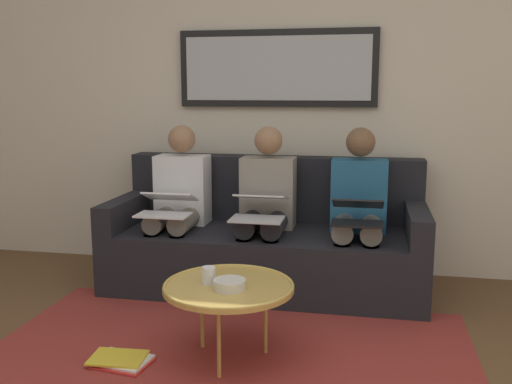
{
  "coord_description": "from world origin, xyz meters",
  "views": [
    {
      "loc": [
        -0.7,
        1.82,
        1.39
      ],
      "look_at": [
        0.0,
        -1.7,
        0.75
      ],
      "focal_mm": 40.21,
      "sensor_mm": 36.0,
      "label": 1
    }
  ],
  "objects_px": {
    "laptop_white": "(167,205)",
    "magazine_stack": "(121,360)",
    "framed_mirror": "(277,68)",
    "bowl": "(229,284)",
    "person_left": "(358,207)",
    "person_right": "(179,200)",
    "couch": "(267,242)",
    "laptop_black": "(358,212)",
    "coffee_table": "(229,287)",
    "person_middle": "(266,203)",
    "laptop_silver": "(259,206)",
    "cup": "(209,275)"
  },
  "relations": [
    {
      "from": "coffee_table",
      "to": "person_right",
      "type": "relative_size",
      "value": 0.59
    },
    {
      "from": "couch",
      "to": "laptop_silver",
      "type": "bearing_deg",
      "value": 90.0
    },
    {
      "from": "laptop_white",
      "to": "magazine_stack",
      "type": "relative_size",
      "value": 1.09
    },
    {
      "from": "framed_mirror",
      "to": "person_middle",
      "type": "relative_size",
      "value": 1.31
    },
    {
      "from": "cup",
      "to": "person_right",
      "type": "relative_size",
      "value": 0.08
    },
    {
      "from": "cup",
      "to": "person_middle",
      "type": "xyz_separation_m",
      "value": [
        -0.09,
        -1.15,
        0.16
      ]
    },
    {
      "from": "bowl",
      "to": "person_right",
      "type": "xyz_separation_m",
      "value": [
        0.68,
        -1.21,
        0.18
      ]
    },
    {
      "from": "bowl",
      "to": "framed_mirror",
      "type": "bearing_deg",
      "value": -88.77
    },
    {
      "from": "couch",
      "to": "person_right",
      "type": "relative_size",
      "value": 1.93
    },
    {
      "from": "laptop_white",
      "to": "magazine_stack",
      "type": "xyz_separation_m",
      "value": [
        -0.12,
        1.07,
        -0.6
      ]
    },
    {
      "from": "bowl",
      "to": "person_right",
      "type": "bearing_deg",
      "value": -60.82
    },
    {
      "from": "person_middle",
      "to": "person_left",
      "type": "bearing_deg",
      "value": 180.0
    },
    {
      "from": "framed_mirror",
      "to": "magazine_stack",
      "type": "distance_m",
      "value": 2.4
    },
    {
      "from": "framed_mirror",
      "to": "person_middle",
      "type": "bearing_deg",
      "value": 90.0
    },
    {
      "from": "bowl",
      "to": "laptop_white",
      "type": "bearing_deg",
      "value": -55.09
    },
    {
      "from": "framed_mirror",
      "to": "laptop_black",
      "type": "height_order",
      "value": "framed_mirror"
    },
    {
      "from": "person_right",
      "to": "laptop_white",
      "type": "height_order",
      "value": "person_right"
    },
    {
      "from": "coffee_table",
      "to": "laptop_white",
      "type": "relative_size",
      "value": 1.89
    },
    {
      "from": "cup",
      "to": "laptop_silver",
      "type": "height_order",
      "value": "laptop_silver"
    },
    {
      "from": "bowl",
      "to": "person_left",
      "type": "relative_size",
      "value": 0.14
    },
    {
      "from": "couch",
      "to": "bowl",
      "type": "bearing_deg",
      "value": 91.6
    },
    {
      "from": "laptop_black",
      "to": "bowl",
      "type": "bearing_deg",
      "value": 58.07
    },
    {
      "from": "framed_mirror",
      "to": "laptop_black",
      "type": "relative_size",
      "value": 4.42
    },
    {
      "from": "person_left",
      "to": "person_right",
      "type": "distance_m",
      "value": 1.28
    },
    {
      "from": "magazine_stack",
      "to": "laptop_white",
      "type": "bearing_deg",
      "value": -83.6
    },
    {
      "from": "cup",
      "to": "person_right",
      "type": "distance_m",
      "value": 1.29
    },
    {
      "from": "bowl",
      "to": "laptop_white",
      "type": "xyz_separation_m",
      "value": [
        0.68,
        -0.97,
        0.19
      ]
    },
    {
      "from": "person_middle",
      "to": "laptop_silver",
      "type": "height_order",
      "value": "person_middle"
    },
    {
      "from": "magazine_stack",
      "to": "coffee_table",
      "type": "bearing_deg",
      "value": -163.0
    },
    {
      "from": "couch",
      "to": "bowl",
      "type": "height_order",
      "value": "couch"
    },
    {
      "from": "person_middle",
      "to": "cup",
      "type": "bearing_deg",
      "value": 85.56
    },
    {
      "from": "framed_mirror",
      "to": "bowl",
      "type": "bearing_deg",
      "value": 91.23
    },
    {
      "from": "person_middle",
      "to": "person_right",
      "type": "bearing_deg",
      "value": 0.0
    },
    {
      "from": "couch",
      "to": "bowl",
      "type": "xyz_separation_m",
      "value": [
        -0.04,
        1.28,
        0.12
      ]
    },
    {
      "from": "laptop_silver",
      "to": "couch",
      "type": "bearing_deg",
      "value": -90.0
    },
    {
      "from": "coffee_table",
      "to": "person_middle",
      "type": "relative_size",
      "value": 0.59
    },
    {
      "from": "cup",
      "to": "person_left",
      "type": "distance_m",
      "value": 1.37
    },
    {
      "from": "framed_mirror",
      "to": "laptop_silver",
      "type": "height_order",
      "value": "framed_mirror"
    },
    {
      "from": "bowl",
      "to": "cup",
      "type": "bearing_deg",
      "value": -24.82
    },
    {
      "from": "person_middle",
      "to": "laptop_black",
      "type": "bearing_deg",
      "value": 159.42
    },
    {
      "from": "bowl",
      "to": "magazine_stack",
      "type": "height_order",
      "value": "bowl"
    },
    {
      "from": "magazine_stack",
      "to": "bowl",
      "type": "bearing_deg",
      "value": -169.54
    },
    {
      "from": "couch",
      "to": "person_right",
      "type": "height_order",
      "value": "person_right"
    },
    {
      "from": "coffee_table",
      "to": "person_left",
      "type": "height_order",
      "value": "person_left"
    },
    {
      "from": "coffee_table",
      "to": "bowl",
      "type": "height_order",
      "value": "bowl"
    },
    {
      "from": "couch",
      "to": "laptop_white",
      "type": "height_order",
      "value": "couch"
    },
    {
      "from": "bowl",
      "to": "person_middle",
      "type": "bearing_deg",
      "value": -88.31
    },
    {
      "from": "couch",
      "to": "framed_mirror",
      "type": "distance_m",
      "value": 1.3
    },
    {
      "from": "person_right",
      "to": "magazine_stack",
      "type": "xyz_separation_m",
      "value": [
        -0.12,
        1.31,
        -0.59
      ]
    },
    {
      "from": "laptop_black",
      "to": "laptop_white",
      "type": "bearing_deg",
      "value": 0.07
    }
  ]
}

